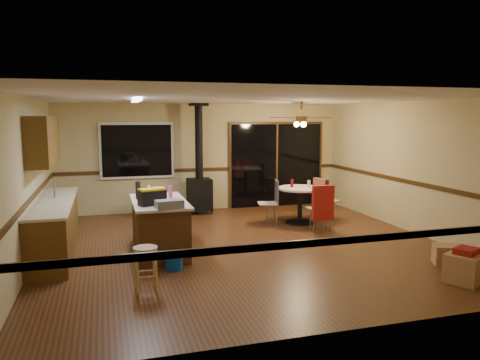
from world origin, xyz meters
name	(u,v)px	position (x,y,z in m)	size (l,w,h in m)	color
floor	(245,246)	(0.00, 0.00, 0.00)	(7.00, 7.00, 0.00)	#4C2A15
ceiling	(245,98)	(0.00, 0.00, 2.60)	(7.00, 7.00, 0.00)	silver
wall_back	(203,157)	(0.00, 3.50, 1.30)	(7.00, 7.00, 0.00)	tan
wall_front	(343,213)	(0.00, -3.50, 1.30)	(7.00, 7.00, 0.00)	tan
wall_left	(28,181)	(-3.50, 0.00, 1.30)	(7.00, 7.00, 0.00)	tan
wall_right	(416,168)	(3.50, 0.00, 1.30)	(7.00, 7.00, 0.00)	tan
chair_rail	(245,191)	(0.00, 0.00, 1.00)	(7.00, 7.00, 0.08)	#3F270F
window	(137,151)	(-1.60, 3.45, 1.50)	(1.72, 0.10, 1.32)	black
sliding_door	(276,165)	(1.90, 3.45, 1.05)	(2.52, 0.10, 2.10)	black
lower_cabinets	(55,228)	(-3.20, 0.50, 0.43)	(0.60, 3.00, 0.86)	brown
countertop	(53,202)	(-3.20, 0.50, 0.88)	(0.64, 3.04, 0.04)	beige
upper_cabinets	(43,140)	(-3.33, 0.70, 1.90)	(0.35, 2.00, 0.80)	brown
kitchen_island	(160,227)	(-1.50, 0.00, 0.45)	(0.88, 1.68, 0.90)	#482812
wood_stove	(199,183)	(-0.20, 3.05, 0.73)	(0.55, 0.50, 2.52)	black
ceiling_fan	(301,120)	(1.67, 1.40, 2.21)	(0.24, 0.24, 0.55)	brown
fluorescent_strip	(136,100)	(-1.80, 0.30, 2.56)	(0.10, 1.20, 0.04)	white
toolbox_grey	(169,204)	(-1.43, -0.72, 0.96)	(0.41, 0.23, 0.13)	slate
toolbox_black	(152,198)	(-1.65, -0.34, 1.01)	(0.41, 0.22, 0.23)	black
toolbox_yellow_lid	(152,189)	(-1.65, -0.34, 1.14)	(0.40, 0.21, 0.03)	gold
box_on_island	(158,193)	(-1.49, 0.27, 0.99)	(0.20, 0.27, 0.18)	#9D7245
bottle_dark	(138,190)	(-1.82, 0.26, 1.05)	(0.09, 0.09, 0.30)	black
bottle_pink	(170,192)	(-1.28, 0.19, 1.01)	(0.07, 0.07, 0.22)	#D84C8C
bottle_white	(149,190)	(-1.60, 0.65, 0.98)	(0.05, 0.05, 0.16)	white
bar_stool	(146,269)	(-1.88, -1.68, 0.29)	(0.32, 0.32, 0.59)	tan
blue_bucket	(174,263)	(-1.41, -0.95, 0.11)	(0.27, 0.27, 0.22)	#0B409E
dining_table	(300,199)	(1.67, 1.40, 0.53)	(0.98, 0.98, 0.78)	black
glass_red	(292,183)	(1.52, 1.50, 0.87)	(0.07, 0.07, 0.18)	#590C14
glass_cream	(309,184)	(1.85, 1.35, 0.86)	(0.07, 0.07, 0.16)	beige
chair_left	(273,197)	(1.08, 1.48, 0.59)	(0.48, 0.48, 0.51)	#BFAE8E
chair_near	(322,203)	(1.77, 0.52, 0.60)	(0.44, 0.47, 0.70)	#BFAE8E
chair_right	(322,195)	(2.19, 1.42, 0.60)	(0.52, 0.49, 0.70)	#BFAE8E
box_under_window	(147,208)	(-1.44, 3.04, 0.20)	(0.51, 0.41, 0.41)	#9D7245
box_corner_a	(465,268)	(2.43, -2.61, 0.20)	(0.52, 0.44, 0.40)	#9D7245
box_corner_b	(447,255)	(2.72, -1.89, 0.15)	(0.38, 0.33, 0.31)	#9D7245
box_small_red	(466,251)	(2.43, -2.61, 0.44)	(0.32, 0.26, 0.08)	maroon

